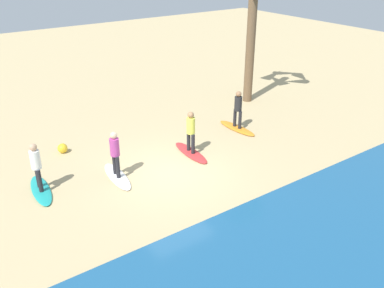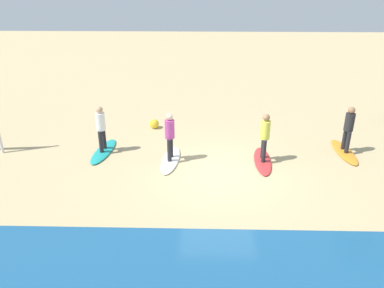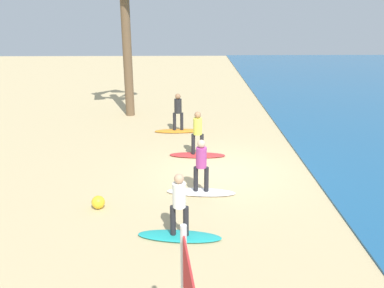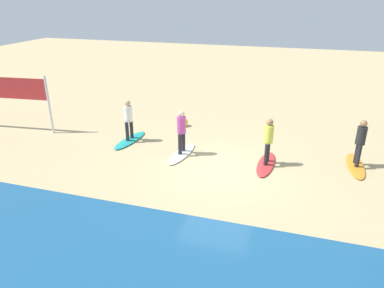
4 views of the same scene
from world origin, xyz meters
name	(u,v)px [view 2 (image 2 of 4)]	position (x,y,z in m)	size (l,w,h in m)	color
ground_plane	(219,173)	(0.00, 0.00, 0.00)	(60.00, 60.00, 0.00)	tan
surfboard_orange	(344,152)	(-4.51, -1.58, 0.04)	(2.10, 0.56, 0.09)	orange
surfer_orange	(349,126)	(-4.51, -1.58, 1.04)	(0.32, 0.46, 1.64)	#232328
surfboard_red	(262,161)	(-1.51, -0.81, 0.04)	(2.10, 0.56, 0.09)	red
surfer_red	(265,134)	(-1.51, -0.81, 1.04)	(0.32, 0.46, 1.64)	#232328
surfboard_white	(170,160)	(1.62, -0.79, 0.04)	(2.10, 0.56, 0.09)	white
surfer_white	(170,133)	(1.62, -0.79, 1.04)	(0.32, 0.46, 1.64)	#232328
surfboard_teal	(104,151)	(4.06, -1.42, 0.04)	(2.10, 0.56, 0.09)	teal
surfer_teal	(101,125)	(4.06, -1.42, 1.04)	(0.32, 0.46, 1.64)	#232328
beach_ball	(154,124)	(2.50, -3.73, 0.19)	(0.38, 0.38, 0.38)	yellow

